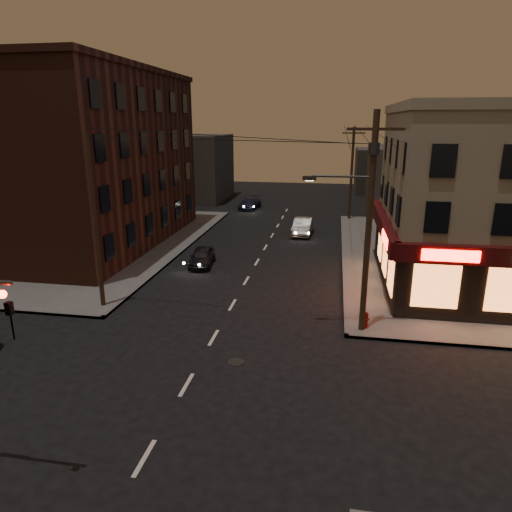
% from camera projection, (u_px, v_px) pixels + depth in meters
% --- Properties ---
extents(ground, '(120.00, 120.00, 0.00)m').
position_uv_depth(ground, '(187.00, 385.00, 17.41)').
color(ground, black).
rests_on(ground, ground).
extents(sidewalk_nw, '(24.00, 28.00, 0.15)m').
position_uv_depth(sidewalk_nw, '(52.00, 240.00, 38.27)').
color(sidewalk_nw, '#514F4C').
rests_on(sidewalk_nw, ground).
extents(brick_apartment, '(12.00, 20.00, 13.00)m').
position_uv_depth(brick_apartment, '(82.00, 161.00, 35.83)').
color(brick_apartment, '#432115').
rests_on(brick_apartment, sidewalk_nw).
extents(bg_building_ne_a, '(10.00, 12.00, 7.00)m').
position_uv_depth(bg_building_ne_a, '(416.00, 180.00, 50.03)').
color(bg_building_ne_a, '#3F3D3A').
rests_on(bg_building_ne_a, ground).
extents(bg_building_nw, '(9.00, 10.00, 8.00)m').
position_uv_depth(bg_building_nw, '(191.00, 167.00, 58.06)').
color(bg_building_nw, '#3F3D3A').
rests_on(bg_building_nw, ground).
extents(bg_building_ne_b, '(8.00, 8.00, 6.00)m').
position_uv_depth(bg_building_ne_b, '(385.00, 171.00, 63.72)').
color(bg_building_ne_b, '#3F3D3A').
rests_on(bg_building_ne_b, ground).
extents(utility_pole_main, '(4.20, 0.44, 10.00)m').
position_uv_depth(utility_pole_main, '(367.00, 213.00, 20.16)').
color(utility_pole_main, '#382619').
rests_on(utility_pole_main, sidewalk_ne).
extents(utility_pole_far, '(0.26, 0.26, 9.00)m').
position_uv_depth(utility_pole_far, '(351.00, 174.00, 45.20)').
color(utility_pole_far, '#382619').
rests_on(utility_pole_far, sidewalk_ne).
extents(utility_pole_west, '(0.24, 0.24, 9.00)m').
position_uv_depth(utility_pole_west, '(95.00, 223.00, 23.33)').
color(utility_pole_west, '#382619').
rests_on(utility_pole_west, sidewalk_nw).
extents(sedan_near, '(1.89, 3.86, 1.27)m').
position_uv_depth(sedan_near, '(202.00, 257.00, 31.65)').
color(sedan_near, black).
rests_on(sedan_near, ground).
extents(sedan_mid, '(1.74, 4.48, 1.45)m').
position_uv_depth(sedan_mid, '(303.00, 226.00, 40.29)').
color(sedan_mid, slate).
rests_on(sedan_mid, ground).
extents(sedan_far, '(2.31, 4.53, 1.26)m').
position_uv_depth(sedan_far, '(250.00, 203.00, 52.12)').
color(sedan_far, '#1A1E35').
rests_on(sedan_far, ground).
extents(fire_hydrant, '(0.37, 0.37, 0.81)m').
position_uv_depth(fire_hydrant, '(366.00, 319.00, 21.77)').
color(fire_hydrant, maroon).
rests_on(fire_hydrant, sidewalk_ne).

